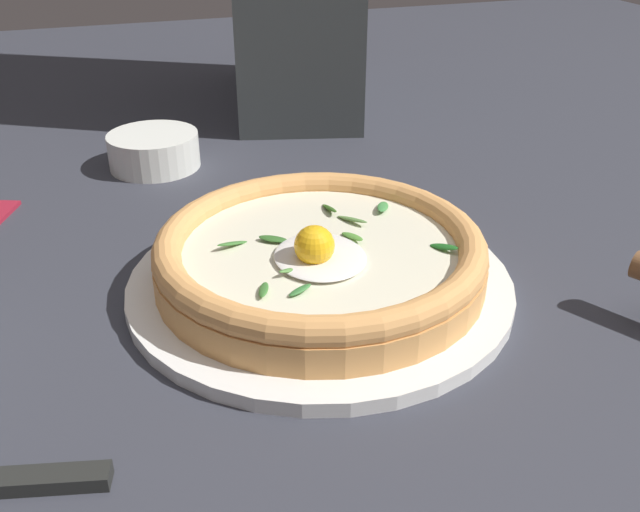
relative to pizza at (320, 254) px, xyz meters
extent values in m
cube|color=#343640|center=(-0.03, 0.03, -0.05)|extent=(2.40, 2.40, 0.03)
cylinder|color=white|center=(0.00, 0.00, -0.03)|extent=(0.32, 0.32, 0.01)
cylinder|color=#E4A15A|center=(0.00, 0.00, -0.01)|extent=(0.27, 0.27, 0.02)
torus|color=#E7A15A|center=(0.00, 0.00, 0.01)|extent=(0.27, 0.27, 0.02)
cylinder|color=#F0EBCD|center=(0.00, 0.00, 0.00)|extent=(0.23, 0.23, 0.00)
ellipsoid|color=white|center=(0.02, -0.01, 0.01)|extent=(0.08, 0.07, 0.01)
sphere|color=yellow|center=(0.02, -0.01, 0.02)|extent=(0.03, 0.03, 0.03)
ellipsoid|color=#3A813D|center=(0.06, -0.04, 0.01)|extent=(0.02, 0.02, 0.01)
ellipsoid|color=#629449|center=(-0.03, 0.04, 0.01)|extent=(0.03, 0.02, 0.01)
ellipsoid|color=#226C25|center=(0.04, 0.09, 0.01)|extent=(0.03, 0.02, 0.01)
ellipsoid|color=#3D7D34|center=(0.05, -0.06, 0.01)|extent=(0.02, 0.01, 0.01)
ellipsoid|color=#579D3B|center=(0.00, 0.03, 0.01)|extent=(0.03, 0.02, 0.01)
ellipsoid|color=#336728|center=(-0.02, -0.03, 0.01)|extent=(0.02, 0.03, 0.00)
ellipsoid|color=#518D42|center=(0.03, -0.03, 0.01)|extent=(0.02, 0.03, 0.01)
ellipsoid|color=#408C44|center=(-0.05, 0.08, 0.01)|extent=(0.03, 0.02, 0.01)
ellipsoid|color=#3D7A33|center=(-0.02, -0.07, 0.01)|extent=(0.02, 0.03, 0.01)
ellipsoid|color=#2E5A1C|center=(-0.06, 0.03, 0.01)|extent=(0.03, 0.01, 0.01)
cylinder|color=white|center=(-0.33, -0.10, -0.01)|extent=(0.11, 0.11, 0.04)
cube|color=#242523|center=(0.15, -0.22, -0.03)|extent=(0.04, 0.09, 0.01)
camera|label=1|loc=(0.48, -0.16, 0.28)|focal=39.44mm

